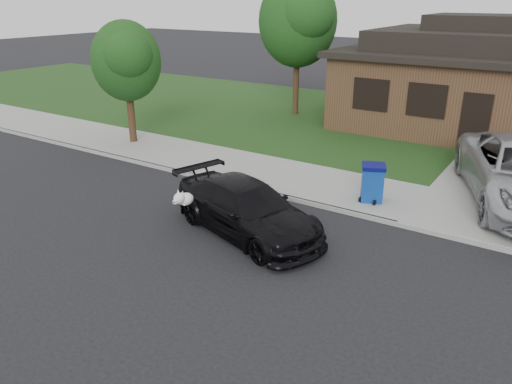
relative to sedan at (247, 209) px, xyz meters
The scene contains 9 objects.
ground 1.45m from the sedan, 124.30° to the right, with size 120.00×120.00×0.00m, color black.
sidewalk 4.04m from the sedan, 100.55° to the left, with size 60.00×3.00×0.12m, color gray.
curb 2.60m from the sedan, 106.76° to the left, with size 60.00×0.12×0.12m, color gray.
lawn 11.96m from the sedan, 93.51° to the left, with size 60.00×13.00×0.13m, color #193814.
sedan is the anchor object (origin of this frame).
recycling_bin 3.93m from the sedan, 60.85° to the left, with size 0.83×0.83×1.06m.
house 14.38m from the sedan, 76.79° to the left, with size 12.60×8.60×4.65m.
tree_0 13.40m from the sedan, 113.23° to the left, with size 3.78×3.60×6.34m.
tree_2 9.43m from the sedan, 153.53° to the left, with size 2.73×2.60×4.59m.
Camera 1 is at (7.05, -8.17, 5.52)m, focal length 35.00 mm.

